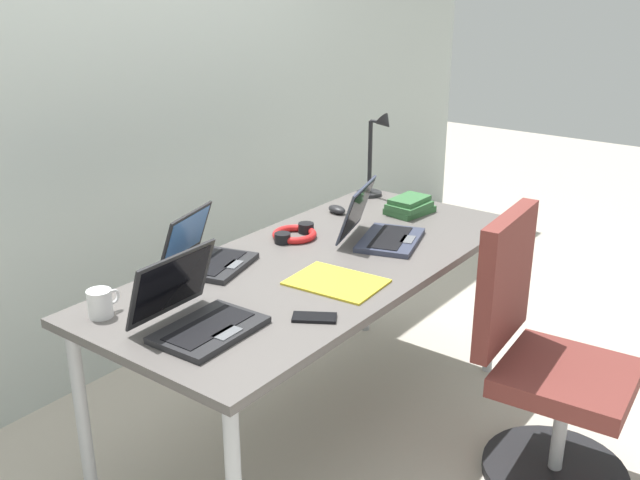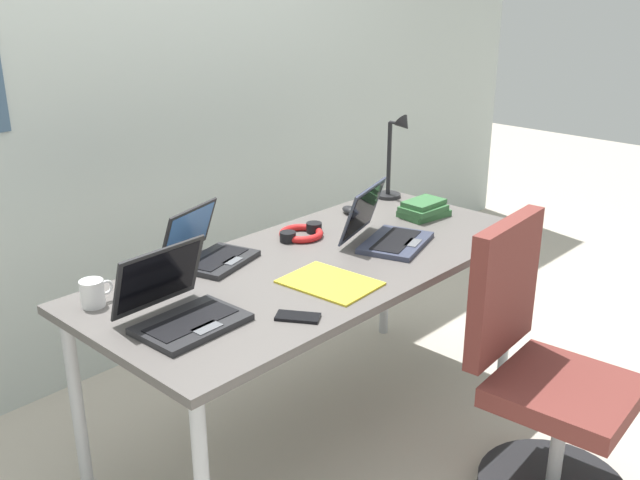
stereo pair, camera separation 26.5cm
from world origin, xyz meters
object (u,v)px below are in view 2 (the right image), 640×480
at_px(desk_lamp, 395,157).
at_px(headphones, 301,233).
at_px(laptop_mid_desk, 209,251).
at_px(laptop_by_keyboard, 386,233).
at_px(office_chair, 541,388).
at_px(book_stack, 424,209).
at_px(laptop_near_mouse, 181,309).
at_px(cell_phone, 298,317).
at_px(coffee_mug, 93,293).
at_px(computer_mouse, 350,210).
at_px(paper_folder_by_keyboard, 330,283).

distance_m(desk_lamp, headphones, 0.69).
xyz_separation_m(laptop_mid_desk, laptop_by_keyboard, (0.59, -0.36, 0.00)).
bearing_deg(office_chair, book_stack, 63.66).
height_order(laptop_near_mouse, office_chair, office_chair).
height_order(cell_phone, coffee_mug, coffee_mug).
xyz_separation_m(laptop_by_keyboard, computer_mouse, (0.18, 0.34, -0.03)).
relative_size(cell_phone, headphones, 0.64).
relative_size(book_stack, paper_folder_by_keyboard, 0.72).
distance_m(computer_mouse, cell_phone, 1.04).
xyz_separation_m(laptop_mid_desk, computer_mouse, (0.77, -0.02, -0.02)).
relative_size(book_stack, coffee_mug, 1.97).
distance_m(cell_phone, office_chair, 0.91).
bearing_deg(computer_mouse, laptop_by_keyboard, -102.96).
height_order(desk_lamp, laptop_mid_desk, desk_lamp).
bearing_deg(computer_mouse, coffee_mug, -164.17).
bearing_deg(cell_phone, computer_mouse, -0.37).
height_order(paper_folder_by_keyboard, office_chair, office_chair).
xyz_separation_m(computer_mouse, paper_folder_by_keyboard, (-0.62, -0.44, -0.01)).
distance_m(book_stack, coffee_mug, 1.47).
xyz_separation_m(laptop_by_keyboard, office_chair, (-0.02, -0.71, -0.39)).
distance_m(desk_lamp, book_stack, 0.33).
distance_m(laptop_near_mouse, cell_phone, 0.35).
xyz_separation_m(laptop_near_mouse, computer_mouse, (1.14, 0.31, -0.03)).
height_order(laptop_mid_desk, paper_folder_by_keyboard, laptop_mid_desk).
xyz_separation_m(cell_phone, paper_folder_by_keyboard, (0.26, 0.10, -0.00)).
height_order(laptop_mid_desk, office_chair, office_chair).
bearing_deg(coffee_mug, headphones, -2.29).
height_order(computer_mouse, coffee_mug, coffee_mug).
bearing_deg(headphones, laptop_near_mouse, -161.39).
bearing_deg(desk_lamp, office_chair, -116.17).
distance_m(laptop_mid_desk, laptop_near_mouse, 0.49).
distance_m(desk_lamp, cell_phone, 1.33).
relative_size(laptop_by_keyboard, office_chair, 0.40).
bearing_deg(laptop_mid_desk, cell_phone, -100.92).
bearing_deg(coffee_mug, computer_mouse, 0.44).
xyz_separation_m(desk_lamp, book_stack, (-0.12, -0.26, -0.16)).
relative_size(laptop_by_keyboard, book_stack, 1.72).
bearing_deg(laptop_by_keyboard, laptop_mid_desk, 148.86).
distance_m(paper_folder_by_keyboard, coffee_mug, 0.78).
xyz_separation_m(paper_folder_by_keyboard, coffee_mug, (-0.64, 0.43, 0.04)).
xyz_separation_m(laptop_near_mouse, cell_phone, (0.26, -0.24, -0.04)).
relative_size(laptop_mid_desk, computer_mouse, 3.52).
distance_m(coffee_mug, office_chair, 1.53).
distance_m(laptop_near_mouse, headphones, 0.83).
relative_size(desk_lamp, laptop_by_keyboard, 1.05).
relative_size(desk_lamp, computer_mouse, 4.17).
bearing_deg(laptop_by_keyboard, computer_mouse, 61.65).
bearing_deg(paper_folder_by_keyboard, office_chair, -55.74).
bearing_deg(desk_lamp, laptop_near_mouse, -167.83).
bearing_deg(cell_phone, coffee_mug, 92.98).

